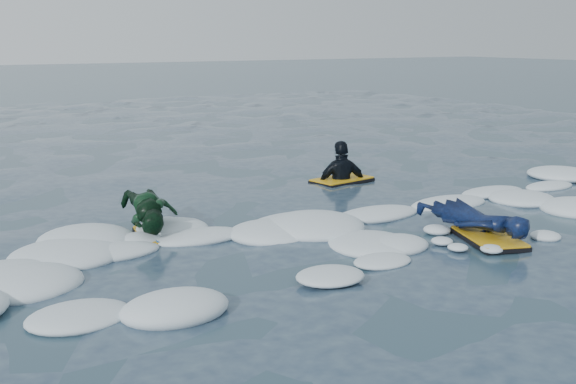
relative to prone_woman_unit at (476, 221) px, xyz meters
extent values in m
plane|color=#1B3642|center=(-1.64, -0.09, -0.20)|extent=(120.00, 120.00, 0.00)
cube|color=black|center=(0.00, -0.22, -0.17)|extent=(0.88, 1.16, 0.05)
cube|color=gold|center=(0.00, -0.22, -0.13)|extent=(0.85, 1.13, 0.02)
imported|color=#0A1B4C|center=(0.00, 0.03, 0.02)|extent=(0.67, 1.58, 0.37)
cube|color=black|center=(-3.30, 1.90, -0.17)|extent=(0.63, 0.95, 0.04)
cube|color=gold|center=(-3.30, 1.90, -0.14)|extent=(0.61, 0.93, 0.02)
cube|color=blue|center=(-3.30, 1.90, -0.13)|extent=(0.31, 0.85, 0.01)
imported|color=#0E3518|center=(-3.30, 2.10, 0.07)|extent=(0.94, 1.43, 0.50)
cube|color=black|center=(0.52, 3.54, -0.17)|extent=(1.12, 0.74, 0.05)
cube|color=gold|center=(0.52, 3.54, -0.13)|extent=(1.09, 0.72, 0.02)
imported|color=black|center=(0.52, 3.54, -0.28)|extent=(0.97, 0.59, 1.55)
camera|label=1|loc=(-6.19, -6.04, 2.15)|focal=45.00mm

